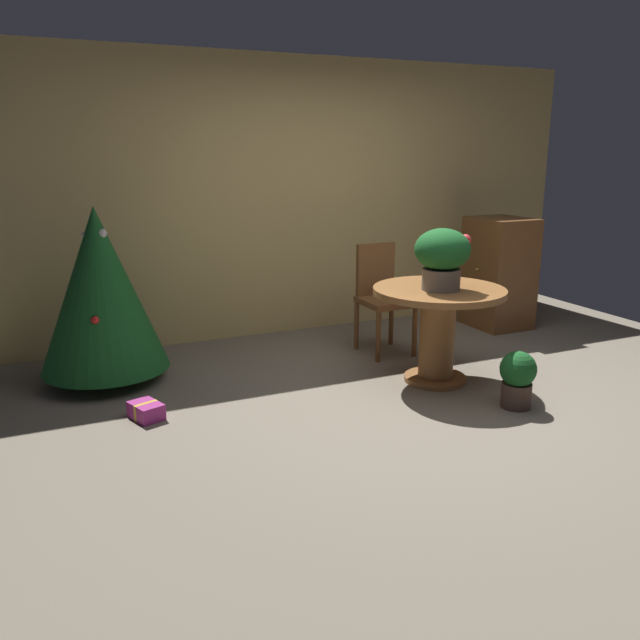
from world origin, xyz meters
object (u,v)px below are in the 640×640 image
potted_plant (517,378)px  holiday_tree (100,289)px  wooden_cabinet (499,273)px  gift_box_purple (146,411)px  flower_vase (442,255)px  round_dining_table (438,319)px  wooden_chair_far (381,293)px

potted_plant → holiday_tree: bearing=145.7°
holiday_tree → wooden_cabinet: 3.84m
gift_box_purple → wooden_cabinet: (3.69, 0.94, 0.50)m
holiday_tree → wooden_cabinet: (3.84, 0.07, -0.18)m
flower_vase → potted_plant: flower_vase is taller
round_dining_table → wooden_cabinet: wooden_cabinet is taller
wooden_chair_far → holiday_tree: (-2.34, 0.19, 0.20)m
round_dining_table → potted_plant: round_dining_table is taller
holiday_tree → potted_plant: size_ratio=3.34×
wooden_cabinet → potted_plant: (-1.28, -1.81, -0.33)m
wooden_chair_far → round_dining_table: bearing=-90.0°
holiday_tree → gift_box_purple: 1.12m
potted_plant → wooden_chair_far: bearing=97.8°
round_dining_table → gift_box_purple: bearing=175.2°
gift_box_purple → potted_plant: (2.41, -0.86, 0.16)m
round_dining_table → wooden_cabinet: bearing=37.0°
flower_vase → wooden_chair_far: size_ratio=0.48×
round_dining_table → holiday_tree: 2.58m
holiday_tree → potted_plant: holiday_tree is taller
round_dining_table → wooden_cabinet: 1.87m
round_dining_table → potted_plant: bearing=-72.5°
flower_vase → potted_plant: 1.03m
gift_box_purple → flower_vase: bearing=-6.3°
gift_box_purple → wooden_cabinet: 3.84m
round_dining_table → wooden_chair_far: 0.88m
flower_vase → round_dining_table: bearing=63.2°
round_dining_table → gift_box_purple: (-2.20, 0.18, -0.45)m
round_dining_table → wooden_chair_far: wooden_chair_far is taller
round_dining_table → holiday_tree: holiday_tree is taller
flower_vase → wooden_chair_far: bearing=88.2°
round_dining_table → gift_box_purple: size_ratio=3.64×
gift_box_purple → potted_plant: size_ratio=0.68×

